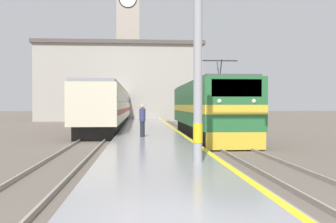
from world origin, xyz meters
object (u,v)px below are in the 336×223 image
locomotive_train (207,109)px  catenary_mast (201,19)px  person_on_platform (142,120)px  clock_tower (128,38)px  passenger_train (114,106)px

locomotive_train → catenary_mast: bearing=-100.7°
person_on_platform → clock_tower: (-1.98, 43.24, 11.85)m
person_on_platform → clock_tower: size_ratio=0.07×
locomotive_train → passenger_train: (-7.14, 17.36, 0.12)m
catenary_mast → person_on_platform: size_ratio=4.91×
passenger_train → person_on_platform: 21.25m
passenger_train → catenary_mast: bearing=-81.5°
passenger_train → catenary_mast: 31.24m
person_on_platform → clock_tower: bearing=92.6°
passenger_train → catenary_mast: size_ratio=4.64×
locomotive_train → catenary_mast: size_ratio=1.78×
catenary_mast → clock_tower: clock_tower is taller
catenary_mast → person_on_platform: bearing=100.0°
catenary_mast → clock_tower: bearing=94.0°
locomotive_train → clock_tower: 41.62m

